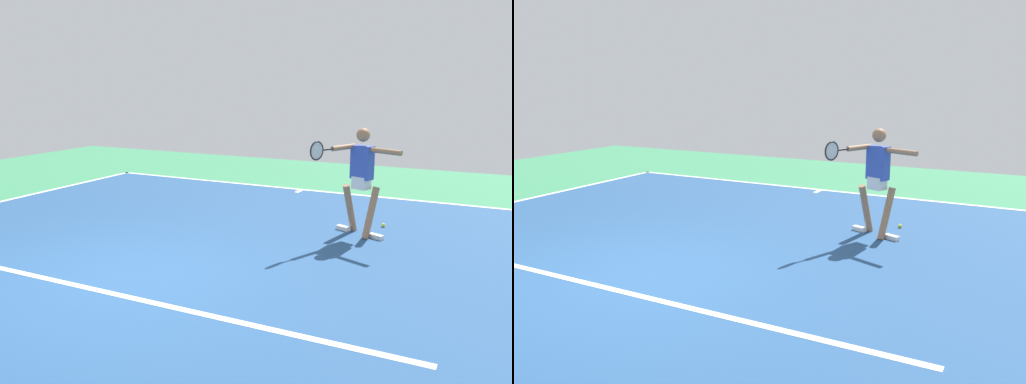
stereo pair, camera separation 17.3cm
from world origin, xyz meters
The scene contains 7 objects.
ground_plane centered at (0.00, 0.00, 0.00)m, with size 20.62×20.62×0.00m, color #388456.
court_surface centered at (0.00, 0.00, 0.00)m, with size 10.31×12.34×0.00m, color navy.
court_line_baseline_near centered at (0.00, -6.12, 0.00)m, with size 10.31×0.10×0.01m, color white.
court_line_service centered at (0.00, 0.49, 0.00)m, with size 7.73×0.10×0.01m, color white.
court_line_centre_mark centered at (0.00, -5.92, 0.00)m, with size 0.10×0.30×0.01m, color white.
tennis_player centered at (-2.15, -3.15, 0.99)m, with size 1.22×1.16×1.73m.
tennis_ball_far_corner centered at (-2.40, -3.79, 0.03)m, with size 0.07×0.07×0.07m, color #CCE033.
Camera 2 is at (-4.47, 4.83, 2.43)m, focal length 36.95 mm.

